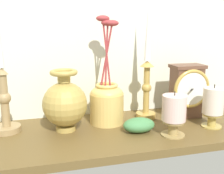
% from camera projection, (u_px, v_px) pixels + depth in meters
% --- Properties ---
extents(ground_plane, '(1.00, 0.36, 0.02)m').
position_uv_depth(ground_plane, '(122.00, 132.00, 0.90)').
color(ground_plane, brown).
extents(back_wall, '(1.20, 0.02, 0.65)m').
position_uv_depth(back_wall, '(107.00, 26.00, 1.00)').
color(back_wall, silver).
rests_on(back_wall, ground_plane).
extents(mantel_clock, '(0.14, 0.10, 0.19)m').
position_uv_depth(mantel_clock, '(187.00, 90.00, 0.99)').
color(mantel_clock, brown).
rests_on(mantel_clock, ground_plane).
extents(candlestick_tall_left, '(0.09, 0.09, 0.40)m').
position_uv_depth(candlestick_tall_left, '(4.00, 98.00, 0.85)').
color(candlestick_tall_left, '#9E8255').
rests_on(candlestick_tall_left, ground_plane).
extents(candlestick_tall_center, '(0.07, 0.07, 0.41)m').
position_uv_depth(candlestick_tall_center, '(147.00, 75.00, 0.97)').
color(candlestick_tall_center, '#B89547').
rests_on(candlestick_tall_center, ground_plane).
extents(brass_vase_bulbous, '(0.14, 0.14, 0.19)m').
position_uv_depth(brass_vase_bulbous, '(65.00, 103.00, 0.87)').
color(brass_vase_bulbous, tan).
rests_on(brass_vase_bulbous, ground_plane).
extents(brass_vase_jar, '(0.11, 0.11, 0.36)m').
position_uv_depth(brass_vase_jar, '(107.00, 100.00, 0.94)').
color(brass_vase_jar, '#D8B460').
rests_on(brass_vase_jar, ground_plane).
extents(pillar_candle_front, '(0.07, 0.07, 0.14)m').
position_uv_depth(pillar_candle_front, '(213.00, 105.00, 0.90)').
color(pillar_candle_front, tan).
rests_on(pillar_candle_front, ground_plane).
extents(pillar_candle_near_clock, '(0.07, 0.07, 0.14)m').
position_uv_depth(pillar_candle_near_clock, '(174.00, 112.00, 0.83)').
color(pillar_candle_near_clock, '#A48A51').
rests_on(pillar_candle_near_clock, ground_plane).
extents(ivy_sprig, '(0.10, 0.07, 0.04)m').
position_uv_depth(ivy_sprig, '(139.00, 125.00, 0.87)').
color(ivy_sprig, '#46844D').
rests_on(ivy_sprig, ground_plane).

